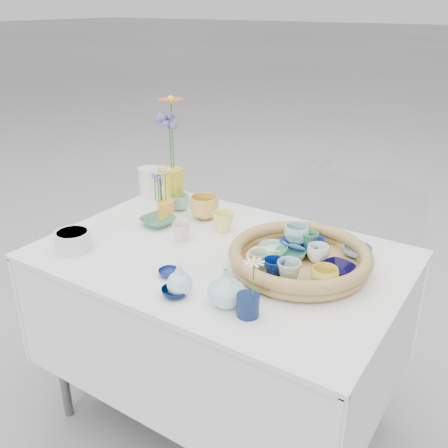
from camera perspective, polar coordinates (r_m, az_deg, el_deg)
The scene contains 34 objects.
ground at distance 2.23m, azimuth -0.30°, elevation -21.04°, with size 80.00×80.00×0.00m, color #9B9B9B.
display_table at distance 2.23m, azimuth -0.30°, elevation -21.04°, with size 1.26×0.86×0.77m, color silver, non-canonical shape.
wicker_tray at distance 1.67m, azimuth 8.63°, elevation -3.87°, with size 0.47×0.47×0.08m, color olive, non-canonical shape.
tray_ceramic_0 at distance 1.78m, azimuth 8.96°, elevation -2.27°, with size 0.15×0.15×0.04m, color navy.
tray_ceramic_1 at distance 1.65m, azimuth 12.86°, elevation -4.97°, with size 0.10×0.10×0.03m, color black.
tray_ceramic_2 at distance 1.55m, azimuth 11.40°, elevation -6.05°, with size 0.09×0.09×0.07m, color gold.
tray_ceramic_3 at distance 1.70m, azimuth 7.60°, elevation -3.52°, with size 0.10×0.10×0.03m, color #4FA67E.
tray_ceramic_4 at distance 1.62m, azimuth 4.00°, elevation -4.18°, with size 0.06×0.06×0.06m, color #8DB18F.
tray_ceramic_5 at distance 1.73m, azimuth 5.65°, elevation -2.89°, with size 0.10×0.10×0.03m, color #A1E3C8.
tray_ceramic_6 at distance 1.80m, azimuth 8.27°, elevation -1.23°, with size 0.09×0.09×0.07m, color #A9E2D6.
tray_ceramic_7 at distance 1.69m, azimuth 10.69°, elevation -3.33°, with size 0.08×0.08×0.06m, color white.
tray_ceramic_8 at distance 1.77m, azimuth 14.97°, elevation -3.01°, with size 0.10×0.10×0.03m, color #70A2CF.
tray_ceramic_9 at distance 1.58m, azimuth 5.70°, elevation -5.09°, with size 0.07×0.07×0.06m, color navy.
tray_ceramic_10 at distance 1.68m, azimuth 4.46°, elevation -3.81°, with size 0.10×0.10×0.03m, color #F5DF8D.
tray_ceramic_11 at distance 1.56m, azimuth 7.43°, elevation -5.44°, with size 0.08×0.08×0.07m, color #9EBEB3.
tray_ceramic_12 at distance 1.78m, azimuth 9.77°, elevation -1.80°, with size 0.06×0.06×0.06m, color #378053.
loose_ceramic_0 at distance 2.04m, azimuth -2.28°, elevation 1.93°, with size 0.12×0.12×0.09m, color gold.
loose_ceramic_1 at distance 1.93m, azimuth -0.09°, elevation 0.31°, with size 0.08×0.08×0.08m, color #E9E960.
loose_ceramic_2 at distance 2.00m, azimuth -7.55°, elevation 0.32°, with size 0.13×0.13×0.03m, color #407452.
loose_ceramic_3 at distance 1.86m, azimuth -4.86°, elevation -0.88°, with size 0.07×0.07×0.06m, color silver.
loose_ceramic_4 at distance 1.64m, azimuth -6.33°, elevation -5.56°, with size 0.07×0.07×0.02m, color navy.
loose_ceramic_5 at distance 2.13m, azimuth -5.13°, elevation 2.50°, with size 0.08×0.08×0.07m, color #78BBA5.
loose_ceramic_6 at distance 1.53m, azimuth -5.61°, elevation -7.74°, with size 0.08×0.08×0.03m, color #001032.
fluted_bowl at distance 1.87m, azimuth -16.87°, elevation -1.81°, with size 0.13×0.13×0.07m, color silver, non-canonical shape.
bud_vase_paleblue at distance 1.51m, azimuth -5.12°, elevation -6.15°, with size 0.08×0.08×0.12m, color #B0DDE4, non-canonical shape.
bud_vase_seafoam at distance 1.46m, azimuth 0.26°, elevation -7.23°, with size 0.11×0.11×0.12m, color #A7D2D0.
bud_vase_cobalt at distance 1.43m, azimuth 2.75°, elevation -9.26°, with size 0.07×0.07×0.07m, color #0D1E45.
single_daisy at distance 1.38m, azimuth 3.38°, elevation -6.29°, with size 0.07×0.07×0.12m, color white, non-canonical shape.
tall_vase_yellow at distance 2.17m, azimuth -5.80°, elevation 4.25°, with size 0.09×0.09×0.17m, color yellow.
gerbera at distance 2.11m, azimuth -5.92°, elevation 10.10°, with size 0.12×0.12×0.31m, color #ED5929, non-canonical shape.
hydrangea at distance 2.13m, azimuth -6.16°, elevation 9.01°, with size 0.08×0.08×0.28m, color #5D509D, non-canonical shape.
white_pitcher at distance 2.29m, azimuth -8.46°, elevation 4.75°, with size 0.14×0.10×0.13m, color silver, non-canonical shape.
daisy_cup at distance 2.05m, azimuth -6.69°, elevation 1.66°, with size 0.07×0.07×0.07m, color #F7A233.
daisy_posy at distance 2.02m, azimuth -7.11°, elevation 4.72°, with size 0.08×0.08×0.15m, color white, non-canonical shape.
Camera 1 is at (0.87, -1.31, 1.58)m, focal length 40.00 mm.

